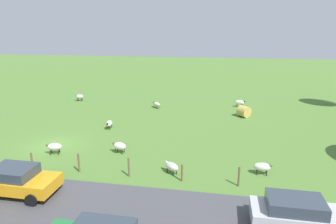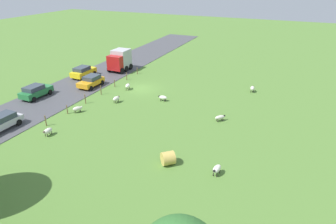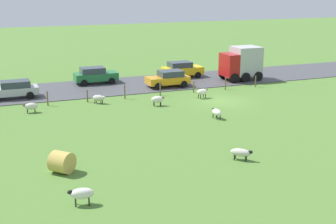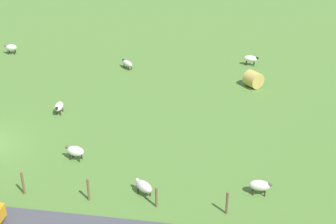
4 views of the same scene
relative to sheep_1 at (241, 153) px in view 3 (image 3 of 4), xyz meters
name	(u,v)px [view 3 (image 3 of 4)]	position (x,y,z in m)	size (l,w,h in m)	color
ground_plane	(222,101)	(12.75, -5.49, -0.46)	(160.00, 160.00, 0.00)	#517A33
road_strip	(180,81)	(21.79, -5.49, -0.43)	(8.00, 80.00, 0.06)	#47474C
sheep_1	(241,153)	(0.00, 0.00, 0.00)	(1.13, 1.17, 0.69)	beige
sheep_2	(202,92)	(14.32, -4.40, 0.11)	(0.77, 1.19, 0.84)	silver
sheep_3	(157,100)	(13.25, 0.18, 0.08)	(0.72, 1.15, 0.82)	silver
sheep_4	(99,98)	(15.78, 4.49, 0.02)	(1.06, 1.14, 0.74)	beige
sheep_5	(217,112)	(8.12, -2.62, 0.03)	(1.17, 0.57, 0.74)	white
sheep_6	(31,106)	(14.88, 10.08, 0.05)	(0.55, 1.14, 0.78)	silver
sheep_7	(82,194)	(-2.25, 9.53, 0.10)	(0.69, 1.23, 0.82)	silver
hay_bale_0	(62,162)	(1.92, 9.74, 0.12)	(1.16, 1.16, 1.06)	tan
fence_post_0	(255,81)	(16.63, -11.23, 0.09)	(0.12, 0.12, 1.09)	brown
fence_post_1	(225,84)	(16.63, -7.93, 0.13)	(0.12, 0.12, 1.19)	brown
fence_post_2	(194,87)	(16.63, -4.63, 0.07)	(0.12, 0.12, 1.07)	brown
fence_post_3	(160,89)	(16.63, -1.33, 0.17)	(0.12, 0.12, 1.26)	brown
fence_post_4	(125,92)	(16.63, 1.97, 0.15)	(0.12, 0.12, 1.22)	brown
fence_post_5	(87,96)	(16.63, 5.27, 0.08)	(0.12, 0.12, 1.08)	brown
fence_post_6	(47,99)	(16.63, 8.56, 0.15)	(0.12, 0.12, 1.21)	brown
truck_0	(241,63)	(20.05, -11.59, 1.38)	(2.73, 3.88, 3.41)	#B21919
car_1	(95,75)	(23.74, 2.96, 0.44)	(2.11, 4.24, 1.63)	#237238
car_3	(182,69)	(23.50, -6.37, 0.46)	(2.15, 4.23, 1.67)	yellow
car_5	(13,89)	(20.18, 11.04, 0.40)	(1.99, 4.43, 1.52)	#B7B7BC
car_6	(168,78)	(19.70, -3.33, 0.41)	(2.16, 4.07, 1.55)	orange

